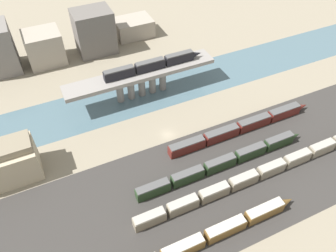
{
  "coord_description": "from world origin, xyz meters",
  "views": [
    {
      "loc": [
        -32.51,
        -70.35,
        81.68
      ],
      "look_at": [
        0.0,
        -0.05,
        4.25
      ],
      "focal_mm": 35.0,
      "sensor_mm": 36.0,
      "label": 1
    }
  ],
  "objects_px": {
    "train_on_bridge": "(153,65)",
    "warehouse_building": "(2,164)",
    "train_yard_far": "(223,163)",
    "train_yard_outer": "(241,127)",
    "train_yard_mid": "(260,173)"
  },
  "relations": [
    {
      "from": "train_yard_far",
      "to": "train_yard_outer",
      "type": "distance_m",
      "value": 17.6
    },
    {
      "from": "train_yard_mid",
      "to": "warehouse_building",
      "type": "height_order",
      "value": "warehouse_building"
    },
    {
      "from": "train_on_bridge",
      "to": "train_yard_outer",
      "type": "xyz_separation_m",
      "value": [
        18.64,
        -32.97,
        -10.56
      ]
    },
    {
      "from": "train_yard_mid",
      "to": "train_yard_far",
      "type": "height_order",
      "value": "train_yard_far"
    },
    {
      "from": "warehouse_building",
      "to": "train_yard_far",
      "type": "bearing_deg",
      "value": -21.5
    },
    {
      "from": "train_yard_far",
      "to": "warehouse_building",
      "type": "height_order",
      "value": "warehouse_building"
    },
    {
      "from": "train_yard_outer",
      "to": "warehouse_building",
      "type": "xyz_separation_m",
      "value": [
        -75.12,
        13.39,
        4.33
      ]
    },
    {
      "from": "train_yard_far",
      "to": "train_yard_outer",
      "type": "bearing_deg",
      "value": 37.4
    },
    {
      "from": "train_on_bridge",
      "to": "train_yard_mid",
      "type": "height_order",
      "value": "train_on_bridge"
    },
    {
      "from": "train_yard_far",
      "to": "train_yard_mid",
      "type": "bearing_deg",
      "value": -45.36
    },
    {
      "from": "warehouse_building",
      "to": "train_on_bridge",
      "type": "bearing_deg",
      "value": 19.12
    },
    {
      "from": "train_yard_mid",
      "to": "warehouse_building",
      "type": "xyz_separation_m",
      "value": [
        -69.21,
        32.26,
        4.33
      ]
    },
    {
      "from": "train_yard_mid",
      "to": "train_on_bridge",
      "type": "bearing_deg",
      "value": 103.8
    },
    {
      "from": "train_on_bridge",
      "to": "warehouse_building",
      "type": "relative_size",
      "value": 1.99
    },
    {
      "from": "train_on_bridge",
      "to": "train_yard_outer",
      "type": "height_order",
      "value": "train_on_bridge"
    }
  ]
}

